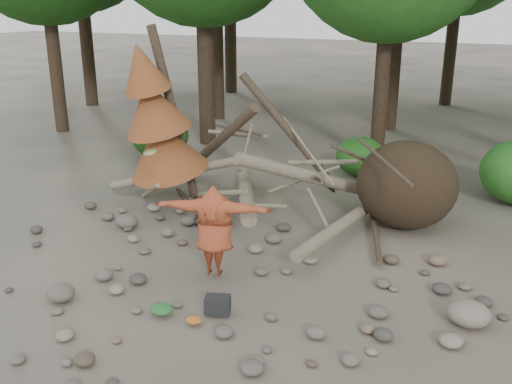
% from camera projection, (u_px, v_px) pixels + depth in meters
% --- Properties ---
extents(ground, '(120.00, 120.00, 0.00)m').
position_uv_depth(ground, '(214.00, 291.00, 10.02)').
color(ground, '#514C44').
rests_on(ground, ground).
extents(deadfall_pile, '(8.55, 5.24, 3.30)m').
position_uv_depth(deadfall_pile, '(379.00, 184.00, 12.67)').
color(deadfall_pile, '#332619').
rests_on(deadfall_pile, ground).
extents(dead_conifer, '(2.06, 2.16, 4.35)m').
position_uv_depth(dead_conifer, '(157.00, 122.00, 13.41)').
color(dead_conifer, '#4C3F30').
rests_on(dead_conifer, ground).
extents(bush_left, '(1.80, 1.80, 1.44)m').
position_uv_depth(bush_left, '(160.00, 136.00, 18.07)').
color(bush_left, '#1C5416').
rests_on(bush_left, ground).
extents(bush_mid, '(1.40, 1.40, 1.12)m').
position_uv_depth(bush_mid, '(360.00, 156.00, 16.35)').
color(bush_mid, '#266A1E').
rests_on(bush_mid, ground).
extents(frisbee_thrower, '(2.82, 1.14, 2.08)m').
position_uv_depth(frisbee_thrower, '(214.00, 230.00, 10.22)').
color(frisbee_thrower, '#A04124').
rests_on(frisbee_thrower, ground).
extents(backpack, '(0.47, 0.38, 0.27)m').
position_uv_depth(backpack, '(218.00, 308.00, 9.24)').
color(backpack, black).
rests_on(backpack, ground).
extents(cloth_green, '(0.40, 0.33, 0.15)m').
position_uv_depth(cloth_green, '(162.00, 312.00, 9.24)').
color(cloth_green, '#29662D').
rests_on(cloth_green, ground).
extents(cloth_orange, '(0.27, 0.22, 0.10)m').
position_uv_depth(cloth_orange, '(194.00, 323.00, 8.97)').
color(cloth_orange, '#B7671F').
rests_on(cloth_orange, ground).
extents(boulder_front_left, '(0.49, 0.45, 0.30)m').
position_uv_depth(boulder_front_left, '(60.00, 293.00, 9.67)').
color(boulder_front_left, '#645D53').
rests_on(boulder_front_left, ground).
extents(boulder_mid_right, '(0.67, 0.60, 0.40)m').
position_uv_depth(boulder_mid_right, '(469.00, 314.00, 8.95)').
color(boulder_mid_right, gray).
rests_on(boulder_mid_right, ground).
extents(boulder_mid_left, '(0.52, 0.47, 0.31)m').
position_uv_depth(boulder_mid_left, '(127.00, 221.00, 12.73)').
color(boulder_mid_left, '#605A51').
rests_on(boulder_mid_left, ground).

